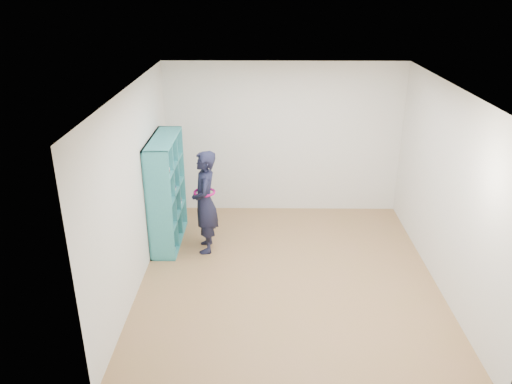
{
  "coord_description": "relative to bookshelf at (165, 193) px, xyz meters",
  "views": [
    {
      "loc": [
        -0.37,
        -5.91,
        3.78
      ],
      "look_at": [
        -0.44,
        0.3,
        1.14
      ],
      "focal_mm": 35.0,
      "sensor_mm": 36.0,
      "label": 1
    }
  ],
  "objects": [
    {
      "name": "wall_left",
      "position": [
        -0.17,
        -1.01,
        0.48
      ],
      "size": [
        0.02,
        4.5,
        2.6
      ],
      "primitive_type": "cube",
      "color": "silver",
      "rests_on": "floor"
    },
    {
      "name": "ceiling",
      "position": [
        1.83,
        -1.01,
        1.78
      ],
      "size": [
        4.5,
        4.5,
        0.0
      ],
      "primitive_type": "plane",
      "color": "white",
      "rests_on": "wall_back"
    },
    {
      "name": "wall_front",
      "position": [
        1.83,
        -3.26,
        0.48
      ],
      "size": [
        4.0,
        0.02,
        2.6
      ],
      "primitive_type": "cube",
      "color": "silver",
      "rests_on": "floor"
    },
    {
      "name": "floor",
      "position": [
        1.83,
        -1.01,
        -0.82
      ],
      "size": [
        4.5,
        4.5,
        0.0
      ],
      "primitive_type": "plane",
      "color": "olive",
      "rests_on": "ground"
    },
    {
      "name": "bookshelf",
      "position": [
        0.0,
        0.0,
        0.0
      ],
      "size": [
        0.37,
        1.26,
        1.68
      ],
      "color": "teal",
      "rests_on": "floor"
    },
    {
      "name": "wall_right",
      "position": [
        3.83,
        -1.01,
        0.48
      ],
      "size": [
        0.02,
        4.5,
        2.6
      ],
      "primitive_type": "cube",
      "color": "silver",
      "rests_on": "floor"
    },
    {
      "name": "smartphone",
      "position": [
        0.49,
        -0.17,
        0.06
      ],
      "size": [
        0.04,
        0.09,
        0.12
      ],
      "rotation": [
        0.43,
        0.0,
        0.33
      ],
      "color": "silver",
      "rests_on": "person"
    },
    {
      "name": "wall_back",
      "position": [
        1.83,
        1.24,
        0.48
      ],
      "size": [
        4.0,
        0.02,
        2.6
      ],
      "primitive_type": "cube",
      "color": "silver",
      "rests_on": "floor"
    },
    {
      "name": "person",
      "position": [
        0.63,
        -0.25,
        -0.04
      ],
      "size": [
        0.43,
        0.61,
        1.56
      ],
      "rotation": [
        0.0,
        0.0,
        -1.47
      ],
      "color": "black",
      "rests_on": "floor"
    }
  ]
}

